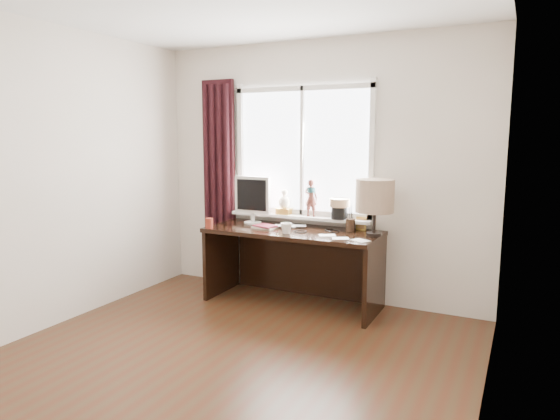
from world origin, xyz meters
The scene contains 17 objects.
floor centered at (0.00, 0.00, 0.00)m, with size 3.50×4.00×0.00m, color #3C2917.
wall_back centered at (0.00, 2.00, 1.30)m, with size 3.50×2.60×0.00m, color silver.
wall_left centered at (-1.75, 0.00, 1.30)m, with size 4.00×2.60×0.00m, color silver.
wall_right centered at (1.75, 0.00, 1.30)m, with size 4.00×2.60×0.00m, color silver.
laptop centered at (-0.17, 1.73, 0.76)m, with size 0.31×0.20×0.02m, color silver.
mug centered at (-0.07, 1.43, 0.80)m, with size 0.11×0.10×0.11m, color white.
red_cup centered at (-0.87, 1.33, 0.80)m, with size 0.08×0.08×0.10m, color maroon.
window centered at (-0.15, 1.95, 1.30)m, with size 1.52×0.22×1.40m.
curtain centered at (-1.13, 1.91, 1.12)m, with size 0.38×0.09×2.25m.
desk centered at (-0.10, 1.73, 0.51)m, with size 1.70×0.70×0.75m.
monitor centered at (-0.63, 1.77, 1.03)m, with size 0.40×0.18×0.49m.
notebook_stack centered at (-0.38, 1.58, 0.77)m, with size 0.25×0.20×0.03m.
brush_holder centered at (0.43, 1.81, 0.81)m, with size 0.09×0.09×0.25m.
icon_frame centered at (0.50, 1.91, 0.81)m, with size 0.10×0.03×0.13m.
table_lamp centered at (0.69, 1.69, 1.11)m, with size 0.35×0.35×0.52m.
loose_papers centered at (0.47, 1.47, 0.75)m, with size 0.53×0.25×0.00m.
desk_cables centered at (0.16, 1.66, 0.75)m, with size 0.44×0.35×0.01m.
Camera 1 is at (1.91, -2.70, 1.67)m, focal length 32.00 mm.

